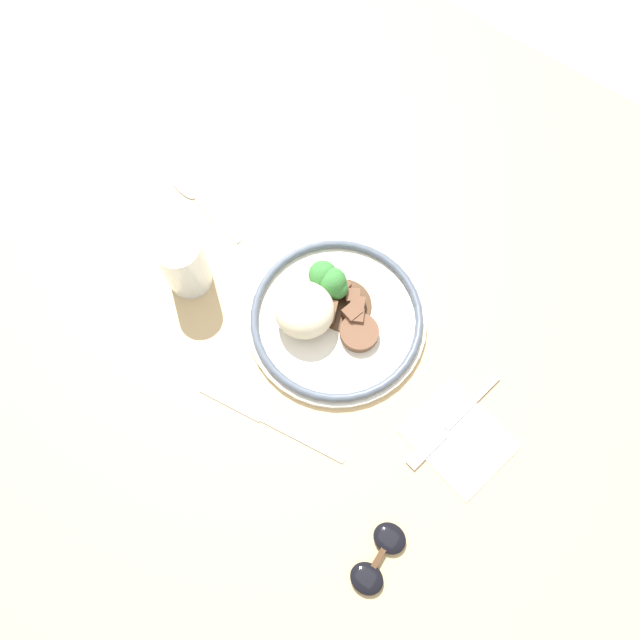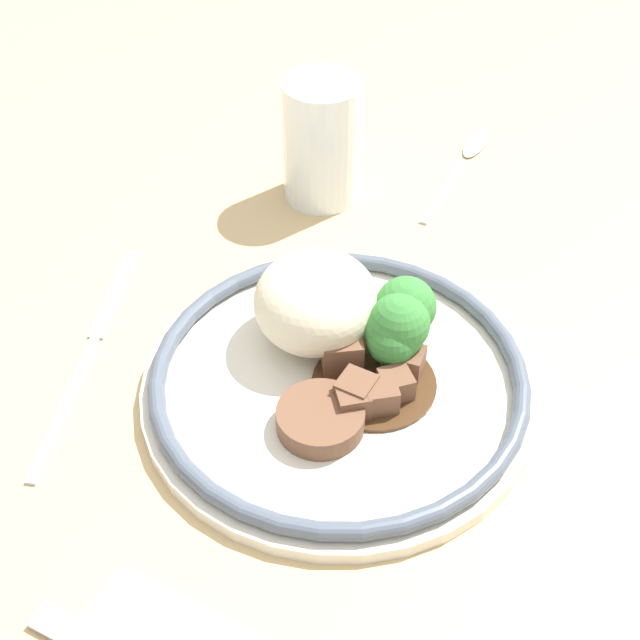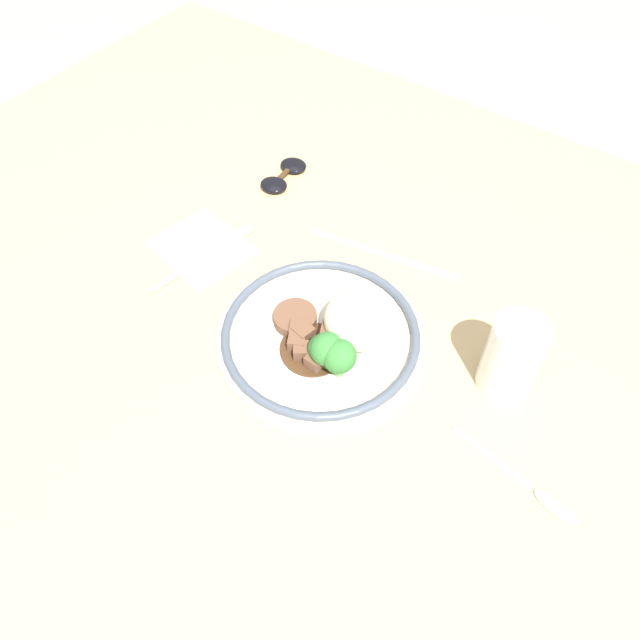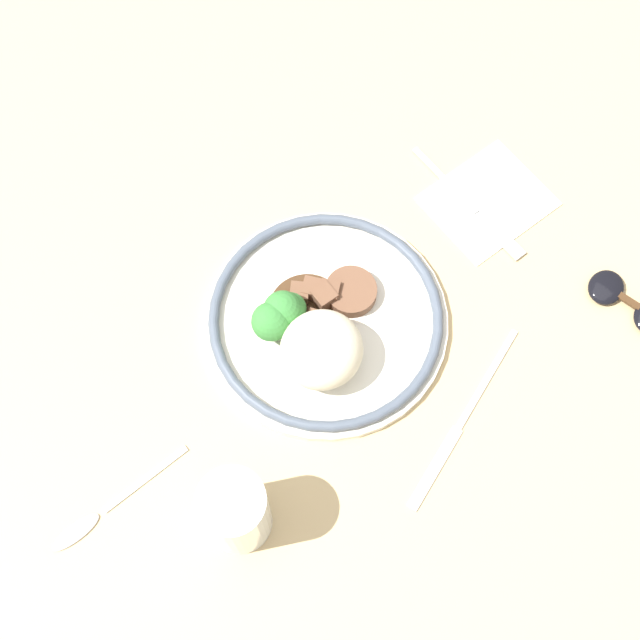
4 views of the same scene
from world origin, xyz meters
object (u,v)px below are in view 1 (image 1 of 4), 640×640
(plate, at_px, (330,312))
(sunglasses, at_px, (378,558))
(knife, at_px, (265,421))
(spoon, at_px, (192,197))
(juice_glass, at_px, (185,265))
(fork, at_px, (446,430))

(plate, distance_m, sunglasses, 0.35)
(knife, distance_m, spoon, 0.40)
(plate, bearing_deg, spoon, -6.27)
(sunglasses, bearing_deg, spoon, -29.86)
(juice_glass, distance_m, sunglasses, 0.49)
(fork, height_order, knife, fork)
(plate, height_order, sunglasses, plate)
(plate, bearing_deg, knife, 96.63)
(plate, xyz_separation_m, knife, (-0.02, 0.18, -0.02))
(knife, xyz_separation_m, spoon, (0.33, -0.22, 0.00))
(knife, bearing_deg, fork, -155.89)
(plate, xyz_separation_m, spoon, (0.31, -0.03, -0.02))
(plate, height_order, juice_glass, juice_glass)
(juice_glass, xyz_separation_m, sunglasses, (-0.47, 0.16, -0.04))
(fork, bearing_deg, sunglasses, 15.83)
(juice_glass, xyz_separation_m, knife, (-0.23, 0.10, -0.05))
(juice_glass, relative_size, fork, 0.59)
(plate, relative_size, spoon, 1.63)
(juice_glass, distance_m, spoon, 0.16)
(spoon, bearing_deg, knife, 155.42)
(plate, xyz_separation_m, fork, (-0.23, 0.04, -0.02))
(plate, relative_size, juice_glass, 2.51)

